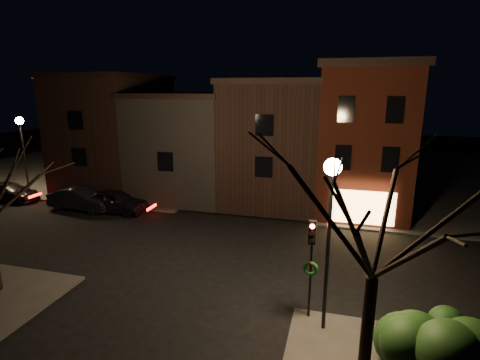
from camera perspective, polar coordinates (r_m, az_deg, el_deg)
name	(u,v)px	position (r m, az deg, el deg)	size (l,w,h in m)	color
ground	(218,248)	(21.70, -3.43, -10.35)	(120.00, 120.00, 0.00)	black
sidewalk_far_left	(113,163)	(47.70, -18.77, 2.44)	(30.00, 30.00, 0.12)	#2D2B28
corner_building	(364,138)	(28.46, 18.38, 6.11)	(6.50, 8.50, 10.50)	#43160C
row_building_a	(277,141)	(29.92, 5.64, 6.00)	(7.30, 10.30, 9.40)	black
row_building_b	(192,143)	(31.99, -7.35, 5.55)	(7.80, 10.30, 8.40)	black
row_building_c	(116,132)	(35.30, -18.42, 6.96)	(7.30, 10.30, 9.90)	black
street_lamp_near	(331,199)	(13.26, 13.68, -2.79)	(0.60, 0.60, 6.48)	black
street_lamp_far	(21,134)	(35.79, -30.35, 6.02)	(0.60, 0.60, 6.48)	black
traffic_signal	(311,254)	(14.58, 10.81, -11.06)	(0.58, 0.38, 4.05)	black
bare_tree_right	(380,194)	(10.65, 20.53, -1.98)	(6.40, 6.40, 8.50)	black
evergreen_bush	(435,350)	(13.48, 27.61, -21.99)	(2.75, 2.75, 2.43)	black
parked_car_a	(115,201)	(28.91, -18.49, -3.05)	(1.98, 4.92, 1.68)	black
parked_car_b	(82,199)	(30.35, -22.99, -2.68)	(1.76, 5.04, 1.66)	black
parked_car_c	(9,192)	(35.58, -31.70, -1.54)	(2.01, 4.94, 1.43)	black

